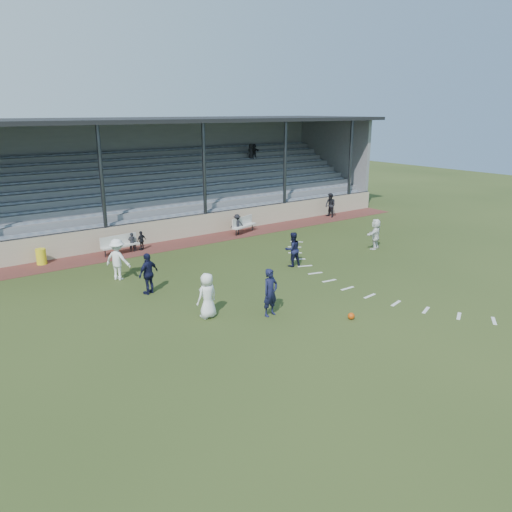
% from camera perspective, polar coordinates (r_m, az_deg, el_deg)
% --- Properties ---
extents(ground, '(90.00, 90.00, 0.00)m').
position_cam_1_polar(ground, '(19.10, 4.45, -5.46)').
color(ground, '#2F3E19').
rests_on(ground, ground).
extents(cinder_track, '(34.00, 2.00, 0.02)m').
position_cam_1_polar(cinder_track, '(27.50, -9.89, 1.21)').
color(cinder_track, '#562722').
rests_on(cinder_track, ground).
extents(retaining_wall, '(34.00, 0.18, 1.20)m').
position_cam_1_polar(retaining_wall, '(28.27, -10.90, 2.81)').
color(retaining_wall, '#BCAD91').
rests_on(retaining_wall, ground).
extents(bench_left, '(2.03, 0.65, 0.95)m').
position_cam_1_polar(bench_left, '(26.30, -15.34, 1.47)').
color(bench_left, silver).
rests_on(bench_left, cinder_track).
extents(bench_right, '(2.01, 1.14, 0.95)m').
position_cam_1_polar(bench_right, '(29.75, -1.48, 3.75)').
color(bench_right, silver).
rests_on(bench_right, cinder_track).
extents(trash_bin, '(0.47, 0.47, 0.75)m').
position_cam_1_polar(trash_bin, '(25.76, -23.34, -0.05)').
color(trash_bin, yellow).
rests_on(trash_bin, cinder_track).
extents(football, '(0.24, 0.24, 0.24)m').
position_cam_1_polar(football, '(17.96, 10.82, -6.76)').
color(football, '#C7460B').
rests_on(football, ground).
extents(player_white_lead, '(0.87, 0.63, 1.64)m').
position_cam_1_polar(player_white_lead, '(17.64, -5.59, -4.52)').
color(player_white_lead, white).
rests_on(player_white_lead, ground).
extents(player_navy_lead, '(0.69, 0.50, 1.74)m').
position_cam_1_polar(player_navy_lead, '(17.71, 1.65, -4.18)').
color(player_navy_lead, '#131635').
rests_on(player_navy_lead, ground).
extents(player_navy_mid, '(0.88, 0.73, 1.63)m').
position_cam_1_polar(player_navy_mid, '(23.37, 4.20, 0.77)').
color(player_navy_mid, '#131635').
rests_on(player_navy_mid, ground).
extents(player_white_wing, '(1.22, 1.34, 1.81)m').
position_cam_1_polar(player_white_wing, '(22.23, -15.53, -0.39)').
color(player_white_wing, white).
rests_on(player_white_wing, ground).
extents(player_navy_wing, '(1.07, 0.74, 1.68)m').
position_cam_1_polar(player_navy_wing, '(20.26, -12.19, -1.96)').
color(player_navy_wing, '#131635').
rests_on(player_navy_wing, ground).
extents(player_white_back, '(1.57, 0.99, 1.62)m').
position_cam_1_polar(player_white_back, '(27.01, 13.50, 2.47)').
color(player_white_back, white).
rests_on(player_white_back, ground).
extents(official, '(0.65, 0.82, 1.64)m').
position_cam_1_polar(official, '(34.49, 8.49, 5.76)').
color(official, black).
rests_on(official, cinder_track).
extents(sub_left_near, '(0.42, 0.35, 1.00)m').
position_cam_1_polar(sub_left_near, '(26.53, -13.99, 1.55)').
color(sub_left_near, black).
rests_on(sub_left_near, cinder_track).
extents(sub_left_far, '(0.65, 0.44, 1.02)m').
position_cam_1_polar(sub_left_far, '(26.71, -12.95, 1.74)').
color(sub_left_far, black).
rests_on(sub_left_far, cinder_track).
extents(sub_right, '(0.87, 0.65, 1.19)m').
position_cam_1_polar(sub_right, '(29.43, -2.18, 3.66)').
color(sub_right, black).
rests_on(sub_right, cinder_track).
extents(grandstand, '(34.60, 9.00, 6.61)m').
position_cam_1_polar(grandstand, '(32.23, -14.70, 7.13)').
color(grandstand, gray).
rests_on(grandstand, ground).
extents(penalty_arc, '(3.89, 14.63, 0.01)m').
position_cam_1_polar(penalty_arc, '(21.85, 12.71, -2.95)').
color(penalty_arc, silver).
rests_on(penalty_arc, ground).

